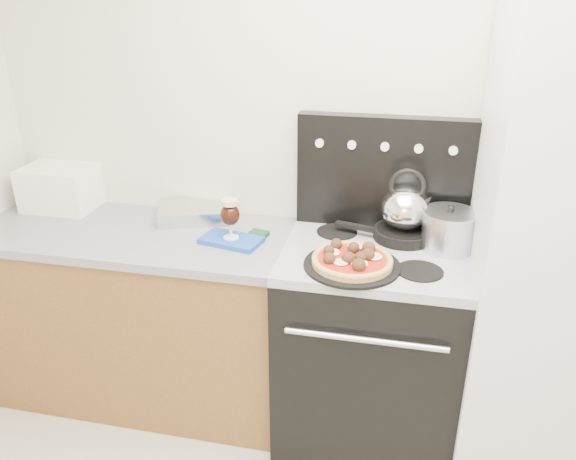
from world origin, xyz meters
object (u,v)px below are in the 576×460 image
(base_cabinet, at_px, (143,317))
(fridge, at_px, (559,263))
(pizza, at_px, (352,259))
(stock_pot, at_px, (448,231))
(skillet, at_px, (403,234))
(tea_kettle, at_px, (406,205))
(oven_mitt, at_px, (231,240))
(toaster_oven, at_px, (60,187))
(pizza_pan, at_px, (352,265))
(stove_body, at_px, (369,347))
(beer_glass, at_px, (230,219))

(base_cabinet, height_order, fridge, fridge)
(pizza, distance_m, stock_pot, 0.45)
(skillet, bearing_deg, tea_kettle, 0.00)
(base_cabinet, bearing_deg, oven_mitt, -4.12)
(toaster_oven, bearing_deg, pizza, -14.02)
(oven_mitt, height_order, pizza_pan, pizza_pan)
(stove_body, height_order, pizza_pan, pizza_pan)
(base_cabinet, xyz_separation_m, beer_glass, (0.48, -0.03, 0.58))
(base_cabinet, height_order, stove_body, stove_body)
(skillet, xyz_separation_m, stock_pot, (0.18, -0.06, 0.06))
(base_cabinet, relative_size, fridge, 0.76)
(pizza, bearing_deg, base_cabinet, 169.67)
(stove_body, distance_m, toaster_oven, 1.68)
(base_cabinet, height_order, oven_mitt, oven_mitt)
(oven_mitt, bearing_deg, tea_kettle, 11.97)
(base_cabinet, relative_size, stock_pot, 6.75)
(oven_mitt, bearing_deg, toaster_oven, 166.97)
(pizza_pan, bearing_deg, pizza, 0.00)
(stove_body, xyz_separation_m, pizza, (-0.08, -0.16, 0.51))
(oven_mitt, bearing_deg, skillet, 11.97)
(stock_pot, bearing_deg, fridge, -14.99)
(base_cabinet, bearing_deg, stock_pot, 2.48)
(stock_pot, bearing_deg, beer_glass, -174.01)
(oven_mitt, bearing_deg, fridge, -0.66)
(fridge, bearing_deg, beer_glass, 179.34)
(base_cabinet, xyz_separation_m, stove_body, (1.10, -0.02, 0.01))
(fridge, xyz_separation_m, pizza, (-0.78, -0.14, 0.00))
(oven_mitt, distance_m, stock_pot, 0.92)
(pizza, xyz_separation_m, skillet, (0.19, 0.31, -0.01))
(toaster_oven, bearing_deg, pizza_pan, -14.02)
(stove_body, distance_m, beer_glass, 0.84)
(base_cabinet, distance_m, fridge, 1.88)
(tea_kettle, bearing_deg, skillet, 0.00)
(toaster_oven, height_order, beer_glass, toaster_oven)
(stove_body, distance_m, pizza_pan, 0.52)
(beer_glass, xyz_separation_m, stock_pot, (0.91, 0.10, -0.01))
(oven_mitt, distance_m, pizza_pan, 0.56)
(skillet, distance_m, tea_kettle, 0.14)
(pizza, bearing_deg, fridge, 9.96)
(base_cabinet, relative_size, beer_glass, 8.02)
(base_cabinet, xyz_separation_m, tea_kettle, (1.21, 0.12, 0.65))
(stove_body, bearing_deg, pizza, -116.21)
(oven_mitt, bearing_deg, stove_body, 0.91)
(pizza, distance_m, tea_kettle, 0.38)
(pizza_pan, distance_m, tea_kettle, 0.39)
(stove_body, distance_m, pizza, 0.55)
(oven_mitt, distance_m, tea_kettle, 0.76)
(beer_glass, height_order, stock_pot, beer_glass)
(base_cabinet, height_order, tea_kettle, tea_kettle)
(toaster_oven, relative_size, oven_mitt, 1.30)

